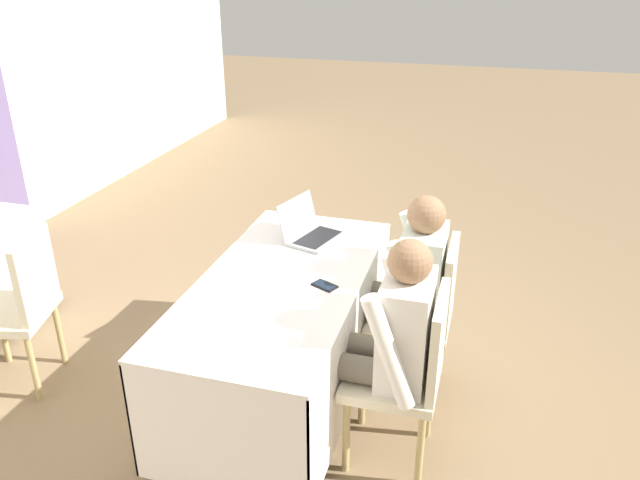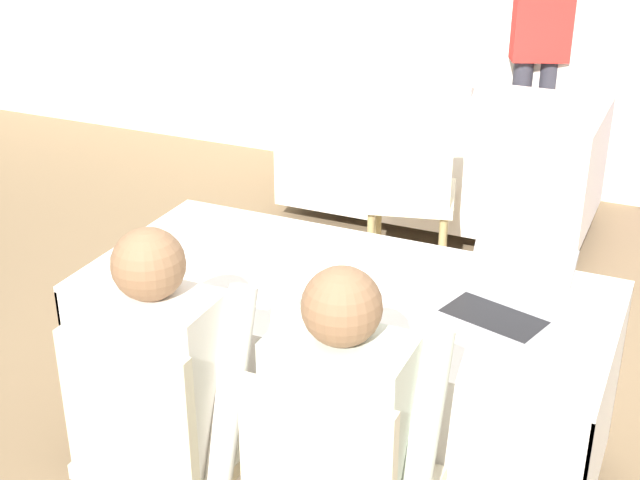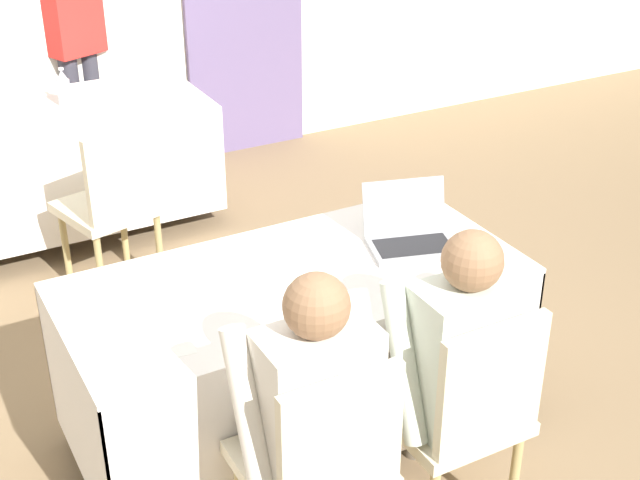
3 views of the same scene
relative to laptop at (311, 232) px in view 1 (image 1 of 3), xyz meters
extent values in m
plane|color=#846B4C|center=(-0.52, 0.01, -0.80)|extent=(24.00, 24.00, 0.00)
cube|color=white|center=(-0.52, 0.01, -0.06)|extent=(1.75, 0.83, 0.02)
cube|color=white|center=(-0.52, -0.41, -0.38)|extent=(1.75, 0.01, 0.62)
cube|color=white|center=(-0.52, 0.42, -0.38)|extent=(1.75, 0.01, 0.62)
cube|color=white|center=(-1.39, 0.01, -0.38)|extent=(0.01, 0.83, 0.62)
cube|color=white|center=(0.35, 0.01, -0.38)|extent=(0.01, 0.83, 0.62)
cylinder|color=#333333|center=(-0.52, 0.01, -0.74)|extent=(0.06, 0.06, 0.12)
cube|color=#99999E|center=(-0.01, -0.04, -0.04)|extent=(0.39, 0.32, 0.02)
cube|color=black|center=(-0.01, -0.04, -0.02)|extent=(0.33, 0.24, 0.00)
cube|color=#99999E|center=(0.03, 0.10, 0.08)|extent=(0.35, 0.16, 0.22)
cube|color=black|center=(0.03, 0.10, 0.08)|extent=(0.31, 0.14, 0.19)
cube|color=black|center=(-0.54, -0.23, -0.04)|extent=(0.12, 0.15, 0.01)
cube|color=#192333|center=(-0.54, -0.23, -0.03)|extent=(0.10, 0.13, 0.00)
cube|color=white|center=(-1.12, -0.13, -0.04)|extent=(0.24, 0.32, 0.00)
cube|color=white|center=(-0.62, 0.01, -0.04)|extent=(0.31, 0.35, 0.00)
cylinder|color=tan|center=(-0.62, -0.47, -0.59)|extent=(0.04, 0.04, 0.43)
cylinder|color=tan|center=(-0.98, -0.47, -0.59)|extent=(0.04, 0.04, 0.43)
cylinder|color=tan|center=(-0.62, -0.82, -0.59)|extent=(0.04, 0.04, 0.43)
cylinder|color=tan|center=(-0.98, -0.82, -0.59)|extent=(0.04, 0.04, 0.43)
cube|color=beige|center=(-0.80, -0.64, -0.35)|extent=(0.44, 0.44, 0.05)
cube|color=beige|center=(-0.80, -0.84, -0.10)|extent=(0.40, 0.04, 0.45)
cylinder|color=tan|center=(-0.07, -0.47, -0.59)|extent=(0.04, 0.04, 0.43)
cylinder|color=tan|center=(-0.42, -0.47, -0.59)|extent=(0.04, 0.04, 0.43)
cylinder|color=tan|center=(-0.07, -0.82, -0.59)|extent=(0.04, 0.04, 0.43)
cylinder|color=tan|center=(-0.42, -0.82, -0.59)|extent=(0.04, 0.04, 0.43)
cube|color=beige|center=(-0.25, -0.64, -0.35)|extent=(0.44, 0.44, 0.05)
cube|color=beige|center=(-0.25, -0.84, -0.10)|extent=(0.40, 0.04, 0.45)
cylinder|color=tan|center=(-0.69, 1.76, -0.59)|extent=(0.04, 0.04, 0.43)
cylinder|color=tan|center=(-0.60, 1.42, -0.59)|extent=(0.04, 0.04, 0.43)
cylinder|color=tan|center=(-0.94, 1.33, -0.59)|extent=(0.04, 0.04, 0.43)
cube|color=beige|center=(-0.81, 1.55, -0.35)|extent=(0.54, 0.54, 0.05)
cube|color=beige|center=(-0.76, 1.35, -0.10)|extent=(0.40, 0.14, 0.45)
cylinder|color=#665B4C|center=(-0.71, -0.51, -0.26)|extent=(0.13, 0.42, 0.13)
cylinder|color=#665B4C|center=(-0.89, -0.51, -0.26)|extent=(0.13, 0.42, 0.13)
cylinder|color=#665B4C|center=(-0.71, -0.33, -0.56)|extent=(0.10, 0.10, 0.48)
cylinder|color=#665B4C|center=(-0.89, -0.33, -0.56)|extent=(0.10, 0.10, 0.48)
cube|color=silver|center=(-0.80, -0.69, -0.06)|extent=(0.36, 0.22, 0.52)
cylinder|color=silver|center=(-0.59, -0.65, -0.05)|extent=(0.08, 0.26, 0.54)
cylinder|color=silver|center=(-1.01, -0.65, -0.05)|extent=(0.08, 0.26, 0.54)
sphere|color=#8C6647|center=(-0.80, -0.69, 0.29)|extent=(0.20, 0.20, 0.20)
cylinder|color=#665B4C|center=(-0.16, -0.51, -0.26)|extent=(0.13, 0.42, 0.13)
cylinder|color=#665B4C|center=(-0.34, -0.51, -0.26)|extent=(0.13, 0.42, 0.13)
cylinder|color=#665B4C|center=(-0.16, -0.33, -0.56)|extent=(0.10, 0.10, 0.48)
cylinder|color=#665B4C|center=(-0.34, -0.33, -0.56)|extent=(0.10, 0.10, 0.48)
cube|color=silver|center=(-0.25, -0.69, -0.06)|extent=(0.36, 0.22, 0.52)
cylinder|color=silver|center=(-0.04, -0.65, -0.05)|extent=(0.08, 0.26, 0.54)
cylinder|color=silver|center=(-0.46, -0.65, -0.05)|extent=(0.08, 0.26, 0.54)
sphere|color=#8C6647|center=(-0.25, -0.69, 0.29)|extent=(0.20, 0.20, 0.20)
camera|label=1|loc=(-3.23, -0.99, 1.50)|focal=35.00mm
camera|label=2|loc=(0.48, -2.42, 1.34)|focal=50.00mm
camera|label=3|loc=(-1.83, -2.59, 1.65)|focal=50.00mm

